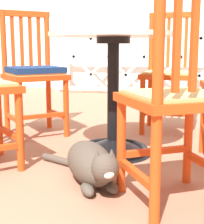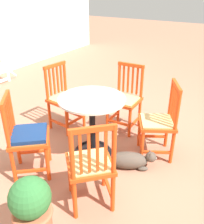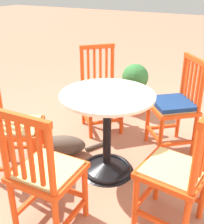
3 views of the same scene
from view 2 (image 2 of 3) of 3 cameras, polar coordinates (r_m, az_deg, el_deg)
name	(u,v)px [view 2 (image 2 of 3)]	position (r m, az deg, el deg)	size (l,w,h in m)	color
ground_plane	(105,148)	(3.28, 0.58, -8.05)	(24.00, 24.00, 0.00)	#A36B51
cafe_table	(93,132)	(3.06, -2.12, -4.53)	(0.76, 0.76, 0.73)	black
orange_chair_facing_out	(159,123)	(3.03, 12.61, -2.33)	(0.54, 0.54, 0.91)	#D64214
orange_chair_tucked_in	(125,100)	(3.55, 5.17, 2.71)	(0.41, 0.41, 0.91)	#D64214
orange_chair_near_fence	(64,99)	(3.59, -8.37, 2.83)	(0.45, 0.45, 0.91)	#D64214
orange_chair_at_corner	(27,137)	(2.78, -16.32, -5.35)	(0.56, 0.56, 0.91)	#D64214
orange_chair_by_planter	(90,166)	(2.31, -2.57, -11.87)	(0.57, 0.57, 0.91)	#D64214
tabby_cat	(131,160)	(2.94, 6.55, -10.62)	(0.53, 0.59, 0.23)	#4C4238
terracotta_planter	(32,210)	(2.16, -15.28, -20.33)	(0.32, 0.32, 0.62)	#B25B3D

